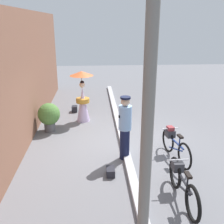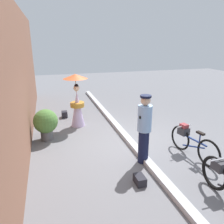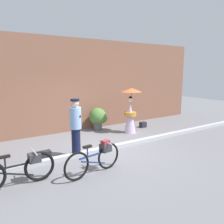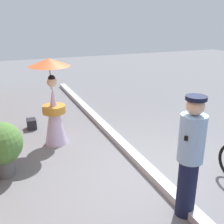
# 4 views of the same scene
# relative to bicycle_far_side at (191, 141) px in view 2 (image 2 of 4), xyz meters

# --- Properties ---
(ground_plane) EXTENTS (30.00, 30.00, 0.00)m
(ground_plane) POSITION_rel_bicycle_far_side_xyz_m (1.03, 1.27, -0.42)
(ground_plane) COLOR slate
(building_wall) EXTENTS (14.00, 0.40, 3.87)m
(building_wall) POSITION_rel_bicycle_far_side_xyz_m (1.03, 4.29, 1.51)
(building_wall) COLOR brown
(building_wall) RESTS_ON ground_plane
(sidewalk_curb) EXTENTS (14.00, 0.20, 0.12)m
(sidewalk_curb) POSITION_rel_bicycle_far_side_xyz_m (1.03, 1.27, -0.36)
(sidewalk_curb) COLOR #B2B2B7
(sidewalk_curb) RESTS_ON ground_plane
(bicycle_far_side) EXTENTS (1.66, 0.48, 0.79)m
(bicycle_far_side) POSITION_rel_bicycle_far_side_xyz_m (0.00, 0.00, 0.00)
(bicycle_far_side) COLOR black
(bicycle_far_side) RESTS_ON ground_plane
(person_officer) EXTENTS (0.34, 0.36, 1.73)m
(person_officer) POSITION_rel_bicycle_far_side_xyz_m (0.06, 1.34, 0.51)
(person_officer) COLOR #141938
(person_officer) RESTS_ON ground_plane
(person_with_parasol) EXTENTS (0.84, 0.84, 1.85)m
(person_with_parasol) POSITION_rel_bicycle_far_side_xyz_m (3.04, 2.54, 0.53)
(person_with_parasol) COLOR silver
(person_with_parasol) RESTS_ON ground_plane
(potted_plant_by_door) EXTENTS (0.75, 0.73, 0.97)m
(potted_plant_by_door) POSITION_rel_bicycle_far_side_xyz_m (2.14, 3.62, 0.14)
(potted_plant_by_door) COLOR #59595B
(potted_plant_by_door) RESTS_ON ground_plane
(backpack_on_pavement) EXTENTS (0.28, 0.21, 0.24)m
(backpack_on_pavement) POSITION_rel_bicycle_far_side_xyz_m (4.08, 2.93, -0.29)
(backpack_on_pavement) COLOR #26262D
(backpack_on_pavement) RESTS_ON ground_plane
(backpack_spare) EXTENTS (0.31, 0.20, 0.19)m
(backpack_spare) POSITION_rel_bicycle_far_side_xyz_m (-0.74, 1.76, -0.32)
(backpack_spare) COLOR #26262D
(backpack_spare) RESTS_ON ground_plane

